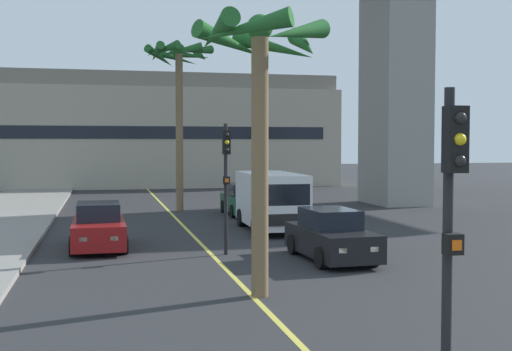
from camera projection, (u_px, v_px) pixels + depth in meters
lane_stripe_center at (196, 238)px, 24.61m from camera, size 0.14×56.00×0.01m
pier_building_backdrop at (144, 132)px, 55.02m from camera, size 32.23×8.04×9.28m
car_queue_front at (244, 200)px, 32.80m from camera, size 1.85×4.11×1.56m
car_queue_second at (331, 236)px, 20.01m from camera, size 1.94×4.15×1.56m
car_queue_third at (99, 228)px, 22.11m from camera, size 1.86×4.11×1.56m
delivery_van at (271, 199)px, 26.78m from camera, size 2.25×5.29×2.36m
traffic_light_median_near at (451, 216)px, 7.54m from camera, size 0.24×0.37×4.20m
traffic_light_median_far at (226, 170)px, 20.79m from camera, size 0.24×0.37×4.20m
palm_tree_near_median at (261, 72)px, 14.99m from camera, size 3.15×3.26×6.51m
palm_tree_mid_median at (178, 73)px, 34.24m from camera, size 3.66×3.70×8.81m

